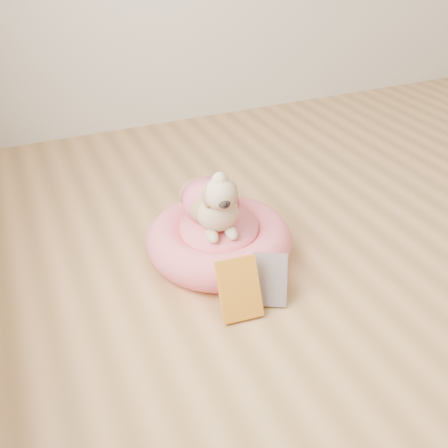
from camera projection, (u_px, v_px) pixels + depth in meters
name	position (u px, v px, depth m)	size (l,w,h in m)	color
pet_bed	(219.00, 240.00, 2.03)	(0.59, 0.59, 0.15)	#FF6382
dog	(212.00, 192.00, 1.92)	(0.26, 0.38, 0.28)	brown
book_yellow	(239.00, 289.00, 1.73)	(0.14, 0.03, 0.22)	gold
book_white	(269.00, 279.00, 1.80)	(0.13, 0.02, 0.19)	silver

